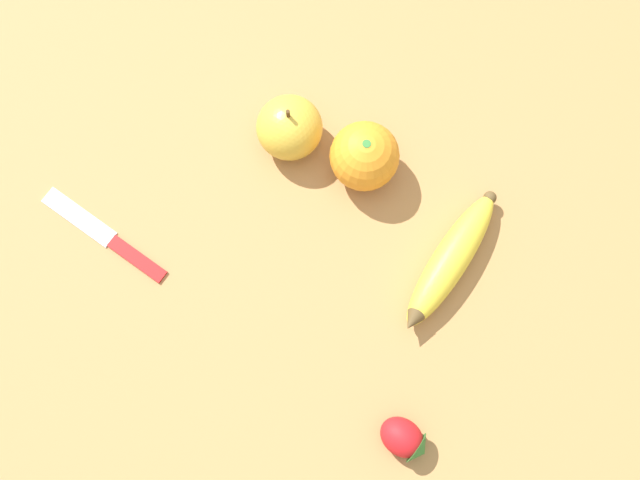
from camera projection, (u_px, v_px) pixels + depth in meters
name	position (u px, v px, depth m)	size (l,w,h in m)	color
ground_plane	(287.00, 271.00, 0.87)	(3.00, 3.00, 0.00)	#A87A47
banana	(450.00, 261.00, 0.86)	(0.19, 0.12, 0.04)	yellow
orange	(364.00, 156.00, 0.86)	(0.08, 0.08, 0.08)	orange
strawberry	(405.00, 439.00, 0.81)	(0.06, 0.07, 0.04)	red
apple	(289.00, 128.00, 0.88)	(0.08, 0.08, 0.08)	gold
paring_knife	(108.00, 238.00, 0.88)	(0.09, 0.17, 0.01)	silver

